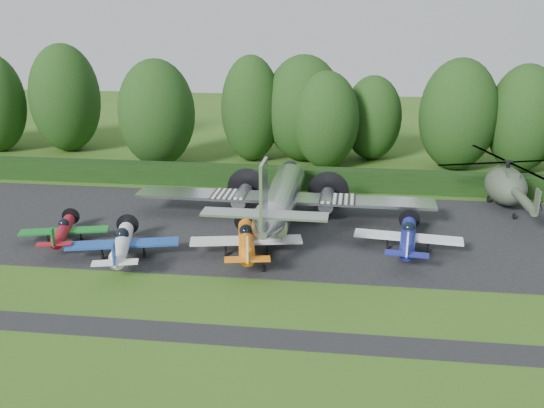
# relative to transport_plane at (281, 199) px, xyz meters

# --- Properties ---
(ground) EXTENTS (160.00, 160.00, 0.00)m
(ground) POSITION_rel_transport_plane_xyz_m (-3.51, -11.09, -2.16)
(ground) COLOR #315518
(ground) RESTS_ON ground
(apron) EXTENTS (70.00, 18.00, 0.01)m
(apron) POSITION_rel_transport_plane_xyz_m (-3.51, -1.09, -2.16)
(apron) COLOR black
(apron) RESTS_ON ground
(taxiway_verge) EXTENTS (70.00, 2.00, 0.00)m
(taxiway_verge) POSITION_rel_transport_plane_xyz_m (-3.51, -17.09, -2.16)
(taxiway_verge) COLOR black
(taxiway_verge) RESTS_ON ground
(hedgerow) EXTENTS (90.00, 1.60, 2.00)m
(hedgerow) POSITION_rel_transport_plane_xyz_m (-3.51, 9.91, -2.16)
(hedgerow) COLOR black
(hedgerow) RESTS_ON ground
(transport_plane) EXTENTS (24.22, 18.57, 7.76)m
(transport_plane) POSITION_rel_transport_plane_xyz_m (0.00, 0.00, 0.00)
(transport_plane) COLOR silver
(transport_plane) RESTS_ON ground
(light_plane_red) EXTENTS (6.35, 6.67, 2.44)m
(light_plane_red) POSITION_rel_transport_plane_xyz_m (-15.34, -6.00, -1.15)
(light_plane_red) COLOR maroon
(light_plane_red) RESTS_ON ground
(light_plane_white) EXTENTS (7.65, 8.04, 2.94)m
(light_plane_white) POSITION_rel_transport_plane_xyz_m (-9.98, -8.33, -0.94)
(light_plane_white) COLOR white
(light_plane_white) RESTS_ON ground
(light_plane_orange) EXTENTS (7.80, 8.20, 3.00)m
(light_plane_orange) POSITION_rel_transport_plane_xyz_m (-1.63, -6.74, -0.92)
(light_plane_orange) COLOR orange
(light_plane_orange) RESTS_ON ground
(light_plane_blue) EXTENTS (7.57, 7.96, 2.91)m
(light_plane_blue) POSITION_rel_transport_plane_xyz_m (9.51, -4.59, -0.95)
(light_plane_blue) COLOR navy
(light_plane_blue) RESTS_ON ground
(helicopter) EXTENTS (12.60, 14.75, 4.06)m
(helicopter) POSITION_rel_transport_plane_xyz_m (18.66, 6.83, 0.02)
(helicopter) COLOR #3B4736
(helicopter) RESTS_ON ground
(tree_1) EXTENTS (7.15, 7.15, 11.07)m
(tree_1) POSITION_rel_transport_plane_xyz_m (22.67, 18.68, 3.36)
(tree_1) COLOR black
(tree_1) RESTS_ON ground
(tree_3) EXTENTS (6.38, 6.38, 9.29)m
(tree_3) POSITION_rel_transport_plane_xyz_m (7.66, 22.03, 2.47)
(tree_3) COLOR black
(tree_3) RESTS_ON ground
(tree_5) EXTENTS (8.60, 8.60, 11.54)m
(tree_5) POSITION_rel_transport_plane_xyz_m (0.16, 20.61, 3.60)
(tree_5) COLOR black
(tree_5) RESTS_ON ground
(tree_6) EXTENTS (7.98, 7.98, 11.55)m
(tree_6) POSITION_rel_transport_plane_xyz_m (16.23, 18.87, 3.60)
(tree_6) COLOR black
(tree_6) RESTS_ON ground
(tree_7) EXTENTS (8.05, 8.05, 11.34)m
(tree_7) POSITION_rel_transport_plane_xyz_m (-15.01, 16.31, 3.50)
(tree_7) COLOR black
(tree_7) RESTS_ON ground
(tree_8) EXTENTS (6.51, 6.51, 11.52)m
(tree_8) POSITION_rel_transport_plane_xyz_m (-5.50, 19.77, 3.58)
(tree_8) COLOR black
(tree_8) RESTS_ON ground
(tree_9) EXTENTS (8.01, 8.01, 12.40)m
(tree_9) POSITION_rel_transport_plane_xyz_m (-27.54, 21.56, 4.02)
(tree_9) COLOR black
(tree_9) RESTS_ON ground
(tree_10) EXTENTS (6.89, 6.89, 10.18)m
(tree_10) POSITION_rel_transport_plane_xyz_m (2.72, 17.82, 2.92)
(tree_10) COLOR black
(tree_10) RESTS_ON ground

